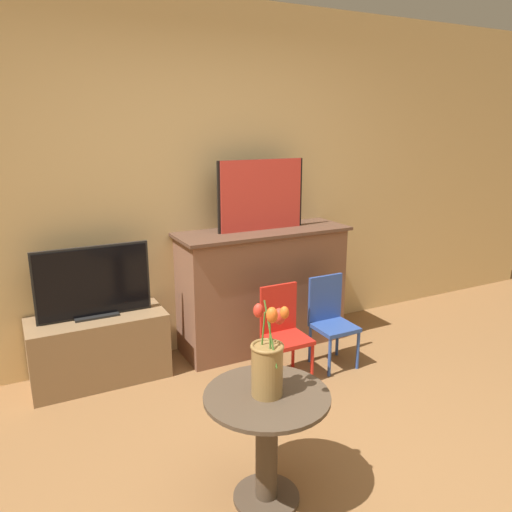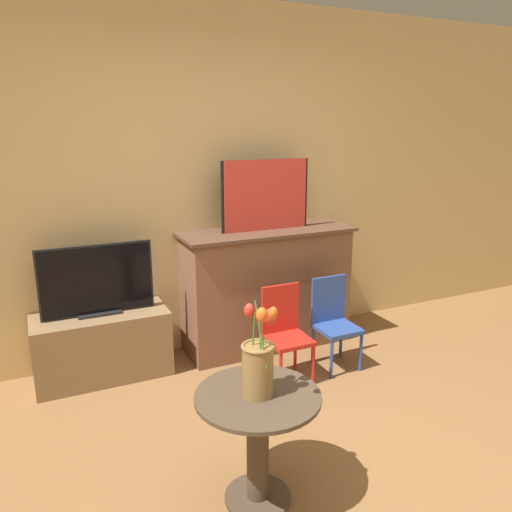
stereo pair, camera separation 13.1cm
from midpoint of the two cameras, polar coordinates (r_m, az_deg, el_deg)
wall_back at (r=3.93m, az=-6.41°, el=8.29°), size 8.00×0.06×2.70m
fireplace_mantel at (r=4.08m, az=2.14°, el=-3.55°), size 1.40×0.49×0.98m
painting at (r=3.91m, az=2.10°, el=6.97°), size 0.74×0.03×0.55m
tv_stand at (r=3.81m, az=-16.18°, el=-9.80°), size 0.94×0.41×0.48m
tv_monitor at (r=3.64m, az=-16.74°, el=-2.76°), size 0.78×0.12×0.51m
chair_red at (r=3.61m, az=4.38°, el=-8.28°), size 0.29×0.29×0.68m
chair_blue at (r=3.84m, az=9.81°, el=-6.99°), size 0.29×0.29×0.68m
side_table at (r=2.52m, az=1.79°, el=-19.55°), size 0.60×0.60×0.58m
vase_tulips at (r=2.33m, az=1.93°, el=-12.12°), size 0.18×0.22×0.47m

